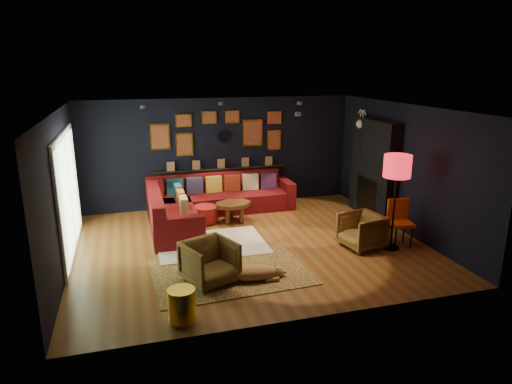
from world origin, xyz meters
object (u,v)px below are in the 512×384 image
object	(u,v)px
pouf	(205,214)
gold_stool	(182,305)
sectional	(203,205)
coffee_table	(233,206)
armchair_right	(362,229)
dog	(254,270)
orange_chair	(399,218)
floor_lamp	(397,170)
armchair_left	(210,260)

from	to	relation	value
pouf	gold_stool	world-z (taller)	gold_stool
sectional	pouf	xyz separation A→B (m)	(0.01, -0.31, -0.12)
coffee_table	gold_stool	bearing A→B (deg)	-112.91
sectional	armchair_right	size ratio (longest dim) A/B	4.73
coffee_table	pouf	distance (m)	0.62
pouf	dog	bearing A→B (deg)	-84.90
pouf	dog	world-z (taller)	pouf
coffee_table	dog	bearing A→B (deg)	-96.63
coffee_table	orange_chair	size ratio (longest dim) A/B	1.06
coffee_table	orange_chair	distance (m)	3.48
armchair_right	orange_chair	world-z (taller)	orange_chair
sectional	pouf	distance (m)	0.33
floor_lamp	dog	size ratio (longest dim) A/B	1.70
orange_chair	floor_lamp	size ratio (longest dim) A/B	0.49
coffee_table	dog	xyz separation A→B (m)	(-0.33, -2.85, -0.18)
armchair_left	coffee_table	bearing A→B (deg)	47.50
sectional	gold_stool	xyz separation A→B (m)	(-0.98, -4.16, -0.09)
pouf	dog	size ratio (longest dim) A/B	0.51
gold_stool	orange_chair	distance (m)	4.66
pouf	armchair_left	distance (m)	2.87
orange_chair	gold_stool	bearing A→B (deg)	-151.93
coffee_table	armchair_left	world-z (taller)	armchair_left
dog	armchair_left	bearing A→B (deg)	175.16
armchair_left	armchair_right	bearing A→B (deg)	-9.90
sectional	dog	xyz separation A→B (m)	(0.27, -3.27, -0.14)
coffee_table	armchair_right	size ratio (longest dim) A/B	1.29
coffee_table	floor_lamp	xyz separation A→B (m)	(2.51, -2.28, 1.16)
dog	coffee_table	bearing A→B (deg)	89.07
armchair_right	floor_lamp	world-z (taller)	floor_lamp
dog	sectional	bearing A→B (deg)	100.42
dog	armchair_right	bearing A→B (deg)	24.17
gold_stool	orange_chair	xyz separation A→B (m)	(4.35, 1.64, 0.28)
pouf	gold_stool	xyz separation A→B (m)	(-0.99, -3.85, 0.03)
gold_stool	armchair_right	bearing A→B (deg)	24.99
pouf	dog	distance (m)	2.97
orange_chair	coffee_table	bearing A→B (deg)	150.25
orange_chair	floor_lamp	world-z (taller)	floor_lamp
gold_stool	armchair_left	bearing A→B (deg)	60.83
armchair_left	gold_stool	bearing A→B (deg)	-141.27
gold_stool	dog	xyz separation A→B (m)	(1.25, 0.89, -0.05)
armchair_right	sectional	bearing A→B (deg)	-144.46
armchair_right	armchair_left	bearing A→B (deg)	-88.50
orange_chair	dog	distance (m)	3.21
orange_chair	floor_lamp	bearing A→B (deg)	-137.98
armchair_right	dog	bearing A→B (deg)	-82.23
armchair_left	floor_lamp	distance (m)	3.73
coffee_table	orange_chair	world-z (taller)	orange_chair
coffee_table	pouf	bearing A→B (deg)	169.82
pouf	orange_chair	xyz separation A→B (m)	(3.37, -2.21, 0.31)
armchair_left	floor_lamp	size ratio (longest dim) A/B	0.42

